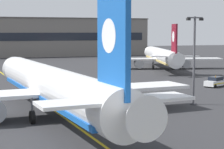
# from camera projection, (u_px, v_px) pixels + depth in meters

# --- Properties ---
(ground_plane) EXTENTS (400.00, 400.00, 0.00)m
(ground_plane) POSITION_uv_depth(u_px,v_px,m) (77.00, 135.00, 36.70)
(ground_plane) COLOR #2D2D30
(taxiway_centreline) EXTENTS (5.98, 179.92, 0.01)m
(taxiway_centreline) POSITION_uv_depth(u_px,v_px,m) (26.00, 90.00, 64.71)
(taxiway_centreline) COLOR yellow
(taxiway_centreline) RESTS_ON ground
(airliner_foreground) EXTENTS (32.24, 41.52, 11.65)m
(airliner_foreground) POSITION_uv_depth(u_px,v_px,m) (52.00, 86.00, 43.57)
(airliner_foreground) COLOR white
(airliner_foreground) RESTS_ON ground
(airliner_background) EXTENTS (29.06, 36.82, 10.57)m
(airliner_background) POSITION_uv_depth(u_px,v_px,m) (162.00, 56.00, 100.52)
(airliner_background) COLOR white
(airliner_background) RESTS_ON ground
(apron_lamp_post) EXTENTS (2.24, 0.90, 10.88)m
(apron_lamp_post) POSITION_uv_depth(u_px,v_px,m) (194.00, 59.00, 51.50)
(apron_lamp_post) COLOR #515156
(apron_lamp_post) RESTS_ON ground
(service_car_nearest) EXTENTS (4.57, 3.40, 1.79)m
(service_car_nearest) POSITION_uv_depth(u_px,v_px,m) (215.00, 82.00, 68.61)
(service_car_nearest) COLOR white
(service_car_nearest) RESTS_ON ground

